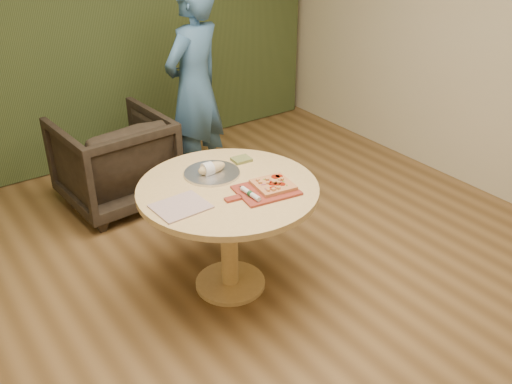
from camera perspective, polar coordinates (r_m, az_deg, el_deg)
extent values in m
cube|color=brown|center=(3.59, 2.40, -13.23)|extent=(5.00, 6.00, 0.02)
cube|color=beige|center=(5.45, -17.90, 16.99)|extent=(5.00, 0.02, 2.80)
cube|color=#2B391A|center=(5.35, -17.49, 16.85)|extent=(4.80, 0.14, 2.78)
cylinder|color=#DDB671|center=(3.88, -2.58, -9.05)|extent=(0.47, 0.47, 0.03)
cylinder|color=#DDB671|center=(3.68, -2.70, -4.86)|extent=(0.11, 0.11, 0.68)
cylinder|color=#DDB671|center=(3.49, -2.83, 0.27)|extent=(1.12, 1.12, 0.04)
cube|color=maroon|center=(3.42, 1.04, 0.16)|extent=(0.39, 0.33, 0.01)
cube|color=maroon|center=(3.33, -2.30, -0.67)|extent=(0.11, 0.06, 0.01)
cube|color=tan|center=(3.44, 1.72, 0.72)|extent=(0.25, 0.25, 0.02)
cylinder|color=maroon|center=(3.51, 1.97, 1.54)|extent=(0.05, 0.05, 0.00)
cylinder|color=maroon|center=(3.38, 1.68, 0.39)|extent=(0.04, 0.04, 0.00)
cylinder|color=maroon|center=(3.43, 2.14, 0.84)|extent=(0.04, 0.04, 0.00)
cylinder|color=maroon|center=(3.51, 2.32, 1.59)|extent=(0.05, 0.05, 0.00)
cylinder|color=maroon|center=(3.43, 1.66, 0.89)|extent=(0.05, 0.05, 0.00)
cylinder|color=maroon|center=(3.42, 2.64, 0.80)|extent=(0.04, 0.04, 0.00)
cube|color=#DE9553|center=(3.35, 1.76, 0.27)|extent=(0.02, 0.02, 0.01)
cube|color=#DE9553|center=(3.46, 0.19, 1.22)|extent=(0.02, 0.02, 0.01)
cube|color=#DE9553|center=(3.34, 1.25, 0.20)|extent=(0.02, 0.02, 0.01)
cube|color=#DE9553|center=(3.46, 2.38, 1.23)|extent=(0.02, 0.02, 0.01)
cube|color=#DE9553|center=(3.42, 1.21, 0.93)|extent=(0.02, 0.02, 0.01)
cube|color=#DE9553|center=(3.46, 1.14, 1.29)|extent=(0.03, 0.03, 0.01)
cube|color=#DE9553|center=(3.47, 2.58, 1.31)|extent=(0.03, 0.03, 0.01)
cube|color=#DE9553|center=(3.43, 2.27, 0.97)|extent=(0.03, 0.03, 0.01)
cube|color=#DE9553|center=(3.43, 0.42, 0.98)|extent=(0.03, 0.03, 0.01)
cube|color=#DE9553|center=(3.37, 2.26, 0.41)|extent=(0.02, 0.02, 0.01)
cube|color=#DE9553|center=(3.43, 1.80, 1.01)|extent=(0.02, 0.02, 0.01)
cube|color=#3E7F22|center=(3.37, 0.96, 0.35)|extent=(0.01, 0.01, 0.00)
cube|color=#3E7F22|center=(3.46, 2.76, 1.07)|extent=(0.01, 0.01, 0.00)
cube|color=#3E7F22|center=(3.49, 2.20, 1.37)|extent=(0.01, 0.01, 0.00)
cube|color=#3E7F22|center=(3.42, 2.27, 0.74)|extent=(0.01, 0.01, 0.00)
cube|color=#3E7F22|center=(3.40, 2.22, 0.58)|extent=(0.01, 0.01, 0.00)
cube|color=#3E7F22|center=(3.41, 3.09, 0.66)|extent=(0.01, 0.01, 0.00)
cube|color=#3E7F22|center=(3.48, 0.84, 1.28)|extent=(0.01, 0.01, 0.00)
cube|color=#3E7F22|center=(3.45, 0.51, 1.06)|extent=(0.01, 0.01, 0.00)
cube|color=#97466C|center=(3.36, 1.03, 0.27)|extent=(0.01, 0.03, 0.00)
cube|color=#97466C|center=(3.43, 1.44, 0.91)|extent=(0.03, 0.01, 0.00)
cube|color=#97466C|center=(3.45, 1.32, 1.07)|extent=(0.03, 0.01, 0.00)
cube|color=#97466C|center=(3.41, 0.74, 0.75)|extent=(0.03, 0.01, 0.00)
cube|color=#97466C|center=(3.45, 2.42, 1.07)|extent=(0.01, 0.03, 0.00)
cylinder|color=silver|center=(3.33, -0.55, -0.18)|extent=(0.03, 0.17, 0.03)
cylinder|color=#194C26|center=(3.33, -0.55, -0.18)|extent=(0.03, 0.03, 0.03)
cube|color=silver|center=(3.40, -1.48, 0.45)|extent=(0.02, 0.04, 0.00)
cube|color=silver|center=(3.28, -7.54, -1.45)|extent=(0.31, 0.26, 0.01)
cylinder|color=silver|center=(3.63, -4.43, 1.85)|extent=(0.35, 0.35, 0.01)
cylinder|color=silver|center=(3.63, -4.43, 1.92)|extent=(0.36, 0.36, 0.02)
ellipsoid|color=tan|center=(3.61, -4.45, 2.41)|extent=(0.19, 0.08, 0.07)
cylinder|color=silver|center=(3.60, -4.86, 2.28)|extent=(0.06, 0.09, 0.09)
cube|color=#535D2A|center=(3.79, -1.47, 3.27)|extent=(0.13, 0.11, 0.02)
imported|color=black|center=(4.77, -14.06, 3.46)|extent=(0.86, 0.81, 0.84)
imported|color=#375F86|center=(4.85, -6.17, 10.30)|extent=(0.74, 0.62, 1.74)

